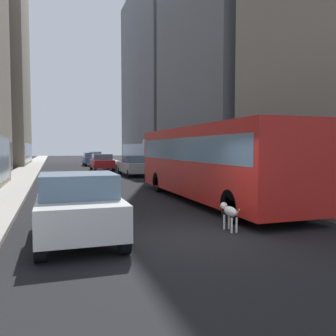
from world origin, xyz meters
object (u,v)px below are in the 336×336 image
(car_red_coupe, at_px, (102,162))
(car_grey_wagon, at_px, (95,157))
(transit_bus, at_px, (208,159))
(dalmatian_dog, at_px, (229,212))
(car_silver_sedan, at_px, (135,166))
(car_white_van, at_px, (78,206))
(pedestrian_with_handbag, at_px, (261,176))
(car_blue_hatchback, at_px, (91,159))

(car_red_coupe, distance_m, car_grey_wagon, 20.08)
(transit_bus, xyz_separation_m, dalmatian_dog, (-1.68, -5.00, -1.26))
(car_silver_sedan, relative_size, car_red_coupe, 1.04)
(car_white_van, relative_size, car_red_coupe, 0.92)
(car_silver_sedan, distance_m, car_red_coupe, 7.63)
(transit_bus, relative_size, car_red_coupe, 2.68)
(pedestrian_with_handbag, bearing_deg, transit_bus, 177.34)
(dalmatian_dog, bearing_deg, pedestrian_with_handbag, 49.73)
(pedestrian_with_handbag, bearing_deg, car_silver_sedan, 100.10)
(car_blue_hatchback, bearing_deg, car_grey_wagon, 80.83)
(car_white_van, bearing_deg, pedestrian_with_handbag, 29.57)
(car_silver_sedan, relative_size, car_grey_wagon, 1.12)
(car_red_coupe, relative_size, dalmatian_dog, 4.47)
(car_grey_wagon, height_order, pedestrian_with_handbag, pedestrian_with_handbag)
(dalmatian_dog, bearing_deg, car_red_coupe, 89.84)
(car_blue_hatchback, xyz_separation_m, pedestrian_with_handbag, (4.07, -31.41, 0.19))
(car_red_coupe, relative_size, car_grey_wagon, 1.07)
(car_blue_hatchback, bearing_deg, car_silver_sedan, -84.80)
(transit_bus, bearing_deg, dalmatian_dog, -108.51)
(car_silver_sedan, relative_size, dalmatian_dog, 4.66)
(car_red_coupe, height_order, car_grey_wagon, same)
(car_red_coupe, distance_m, car_blue_hatchback, 10.10)
(transit_bus, height_order, dalmatian_dog, transit_bus)
(transit_bus, height_order, car_grey_wagon, transit_bus)
(car_red_coupe, height_order, dalmatian_dog, car_red_coupe)
(car_white_van, xyz_separation_m, car_silver_sedan, (5.60, 18.42, 0.00))
(transit_bus, bearing_deg, car_blue_hatchback, 92.93)
(car_blue_hatchback, bearing_deg, pedestrian_with_handbag, -82.62)
(car_white_van, relative_size, car_silver_sedan, 0.88)
(car_silver_sedan, bearing_deg, car_white_van, -106.91)
(car_red_coupe, bearing_deg, transit_bus, -85.68)
(car_silver_sedan, bearing_deg, transit_bus, -90.00)
(transit_bus, xyz_separation_m, car_white_van, (-5.60, -4.69, -0.96))
(car_white_van, bearing_deg, car_grey_wagon, 83.04)
(car_red_coupe, bearing_deg, car_white_van, -98.78)
(dalmatian_dog, bearing_deg, car_blue_hatchback, 89.88)
(car_grey_wagon, bearing_deg, dalmatian_dog, -92.08)
(car_silver_sedan, bearing_deg, car_grey_wagon, 90.00)
(car_grey_wagon, bearing_deg, car_blue_hatchback, -99.17)
(car_grey_wagon, xyz_separation_m, pedestrian_with_handbag, (2.47, -41.32, 0.19))
(pedestrian_with_handbag, bearing_deg, car_blue_hatchback, 97.38)
(car_silver_sedan, distance_m, car_blue_hatchback, 17.64)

